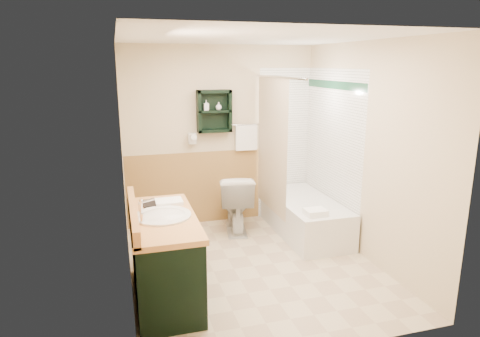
% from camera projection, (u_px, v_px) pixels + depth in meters
% --- Properties ---
extents(floor, '(3.00, 3.00, 0.00)m').
position_uv_depth(floor, '(254.00, 266.00, 4.68)').
color(floor, '#C6B490').
rests_on(floor, ground).
extents(back_wall, '(2.60, 0.04, 2.40)m').
position_uv_depth(back_wall, '(220.00, 136.00, 5.81)').
color(back_wall, beige).
rests_on(back_wall, ground).
extents(left_wall, '(0.04, 3.00, 2.40)m').
position_uv_depth(left_wall, '(122.00, 168.00, 4.03)').
color(left_wall, beige).
rests_on(left_wall, ground).
extents(right_wall, '(0.04, 3.00, 2.40)m').
position_uv_depth(right_wall, '(367.00, 152.00, 4.75)').
color(right_wall, beige).
rests_on(right_wall, ground).
extents(ceiling, '(2.60, 3.00, 0.04)m').
position_uv_depth(ceiling, '(256.00, 35.00, 4.10)').
color(ceiling, white).
rests_on(ceiling, back_wall).
extents(wainscot_left, '(2.98, 2.98, 1.00)m').
position_uv_depth(wainscot_left, '(130.00, 236.00, 4.21)').
color(wainscot_left, tan).
rests_on(wainscot_left, left_wall).
extents(wainscot_back, '(2.58, 2.58, 1.00)m').
position_uv_depth(wainscot_back, '(221.00, 186.00, 5.94)').
color(wainscot_back, tan).
rests_on(wainscot_back, back_wall).
extents(mirror_frame, '(1.30, 1.30, 1.00)m').
position_uv_depth(mirror_frame, '(127.00, 147.00, 3.46)').
color(mirror_frame, brown).
rests_on(mirror_frame, left_wall).
extents(mirror_glass, '(1.20, 1.20, 0.90)m').
position_uv_depth(mirror_glass, '(128.00, 147.00, 3.47)').
color(mirror_glass, white).
rests_on(mirror_glass, left_wall).
extents(tile_right, '(1.50, 1.50, 2.10)m').
position_uv_depth(tile_right, '(331.00, 152.00, 5.47)').
color(tile_right, white).
rests_on(tile_right, right_wall).
extents(tile_back, '(0.95, 0.95, 2.10)m').
position_uv_depth(tile_back, '(291.00, 144.00, 6.08)').
color(tile_back, white).
rests_on(tile_back, back_wall).
extents(tile_accent, '(1.50, 1.50, 0.10)m').
position_uv_depth(tile_accent, '(334.00, 85.00, 5.27)').
color(tile_accent, '#124128').
rests_on(tile_accent, right_wall).
extents(wall_shelf, '(0.45, 0.15, 0.55)m').
position_uv_depth(wall_shelf, '(214.00, 111.00, 5.59)').
color(wall_shelf, black).
rests_on(wall_shelf, back_wall).
extents(hair_dryer, '(0.10, 0.24, 0.18)m').
position_uv_depth(hair_dryer, '(192.00, 138.00, 5.62)').
color(hair_dryer, silver).
rests_on(hair_dryer, back_wall).
extents(towel_bar, '(0.40, 0.06, 0.40)m').
position_uv_depth(towel_bar, '(246.00, 125.00, 5.80)').
color(towel_bar, white).
rests_on(towel_bar, back_wall).
extents(curtain_rod, '(0.03, 1.60, 0.03)m').
position_uv_depth(curtain_rod, '(278.00, 77.00, 5.04)').
color(curtain_rod, silver).
rests_on(curtain_rod, back_wall).
extents(shower_curtain, '(1.05, 1.05, 1.70)m').
position_uv_depth(shower_curtain, '(272.00, 145.00, 5.41)').
color(shower_curtain, '#BCAA8E').
rests_on(shower_curtain, curtain_rod).
extents(vanity, '(0.59, 1.28, 0.81)m').
position_uv_depth(vanity, '(164.00, 258.00, 3.96)').
color(vanity, black).
rests_on(vanity, ground).
extents(bathtub, '(0.69, 1.50, 0.46)m').
position_uv_depth(bathtub, '(305.00, 216.00, 5.54)').
color(bathtub, silver).
rests_on(bathtub, ground).
extents(toilet, '(0.57, 0.84, 0.76)m').
position_uv_depth(toilet, '(235.00, 203.00, 5.61)').
color(toilet, silver).
rests_on(toilet, ground).
extents(counter_towel, '(0.26, 0.20, 0.04)m').
position_uv_depth(counter_towel, '(169.00, 202.00, 4.21)').
color(counter_towel, white).
rests_on(counter_towel, vanity).
extents(vanity_book, '(0.18, 0.05, 0.24)m').
position_uv_depth(vanity_book, '(141.00, 194.00, 4.12)').
color(vanity_book, black).
rests_on(vanity_book, vanity).
extents(tub_towel, '(0.24, 0.20, 0.07)m').
position_uv_depth(tub_towel, '(315.00, 212.00, 4.91)').
color(tub_towel, white).
rests_on(tub_towel, bathtub).
extents(soap_bottle_a, '(0.06, 0.14, 0.06)m').
position_uv_depth(soap_bottle_a, '(206.00, 108.00, 5.55)').
color(soap_bottle_a, silver).
rests_on(soap_bottle_a, wall_shelf).
extents(soap_bottle_b, '(0.09, 0.11, 0.08)m').
position_uv_depth(soap_bottle_b, '(219.00, 107.00, 5.59)').
color(soap_bottle_b, silver).
rests_on(soap_bottle_b, wall_shelf).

